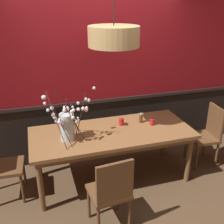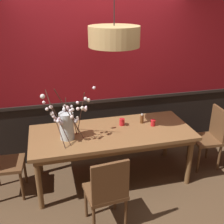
% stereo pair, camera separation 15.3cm
% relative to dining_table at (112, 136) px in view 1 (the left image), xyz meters
% --- Properties ---
extents(ground_plane, '(24.00, 24.00, 0.00)m').
position_rel_dining_table_xyz_m(ground_plane, '(0.00, 0.00, -0.69)').
color(ground_plane, brown).
extents(back_wall, '(6.19, 0.14, 2.61)m').
position_rel_dining_table_xyz_m(back_wall, '(0.00, 0.76, 0.61)').
color(back_wall, black).
rests_on(back_wall, ground).
extents(dining_table, '(2.20, 0.92, 0.77)m').
position_rel_dining_table_xyz_m(dining_table, '(0.00, 0.00, 0.00)').
color(dining_table, olive).
rests_on(dining_table, ground).
extents(chair_near_side_left, '(0.47, 0.44, 0.94)m').
position_rel_dining_table_xyz_m(chair_near_side_left, '(-0.28, -0.88, -0.16)').
color(chair_near_side_left, brown).
rests_on(chair_near_side_left, ground).
extents(chair_head_east_end, '(0.42, 0.44, 0.95)m').
position_rel_dining_table_xyz_m(chair_head_east_end, '(1.54, -0.02, -0.16)').
color(chair_head_east_end, brown).
rests_on(chair_head_east_end, ground).
extents(chair_far_side_right, '(0.45, 0.41, 0.94)m').
position_rel_dining_table_xyz_m(chair_far_side_right, '(0.32, 0.85, -0.15)').
color(chair_far_side_right, brown).
rests_on(chair_far_side_right, ground).
extents(vase_with_blossoms, '(0.68, 0.48, 0.74)m').
position_rel_dining_table_xyz_m(vase_with_blossoms, '(-0.60, -0.06, 0.28)').
color(vase_with_blossoms, silver).
rests_on(vase_with_blossoms, dining_table).
extents(candle_holder_nearer_center, '(0.07, 0.07, 0.09)m').
position_rel_dining_table_xyz_m(candle_holder_nearer_center, '(0.60, 0.02, 0.13)').
color(candle_holder_nearer_center, red).
rests_on(candle_holder_nearer_center, dining_table).
extents(candle_holder_nearer_edge, '(0.08, 0.08, 0.10)m').
position_rel_dining_table_xyz_m(candle_holder_nearer_edge, '(0.18, 0.15, 0.13)').
color(candle_holder_nearer_edge, red).
rests_on(candle_holder_nearer_edge, dining_table).
extents(condiment_bottle, '(0.05, 0.05, 0.14)m').
position_rel_dining_table_xyz_m(condiment_bottle, '(0.48, 0.15, 0.15)').
color(condiment_bottle, brown).
rests_on(condiment_bottle, dining_table).
extents(pendant_lamp, '(0.63, 0.63, 0.72)m').
position_rel_dining_table_xyz_m(pendant_lamp, '(0.04, 0.07, 1.32)').
color(pendant_lamp, tan).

